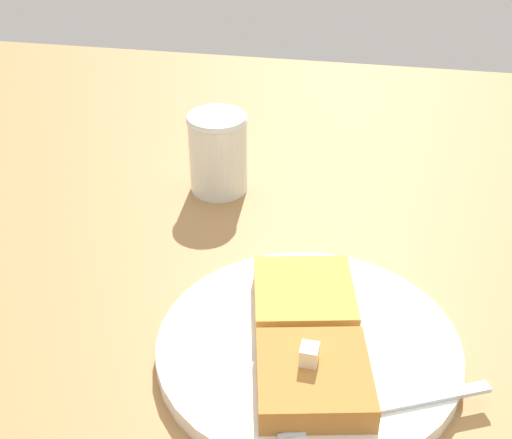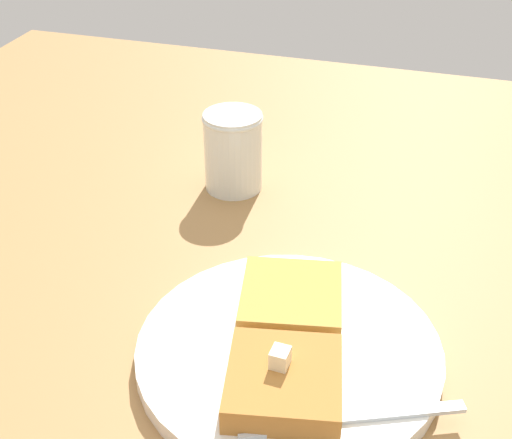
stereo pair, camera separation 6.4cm
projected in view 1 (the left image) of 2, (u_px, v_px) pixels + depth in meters
The scene contains 7 objects.
table_surface at pixel (330, 368), 56.68cm from camera, with size 128.57×128.57×2.30cm, color #A27745.
plate at pixel (308, 351), 55.52cm from camera, with size 23.79×23.79×1.45cm.
toast_slice_left at pixel (314, 378), 50.78cm from camera, with size 8.40×8.08×2.17cm, color #B27434.
toast_slice_middle at pixel (304, 297), 58.39cm from camera, with size 8.40×8.08×2.17cm, color gold.
butter_pat_primary at pixel (309, 354), 50.24cm from camera, with size 1.42×1.28×1.42cm, color #F6EAC5.
fork at pixel (371, 409), 49.55cm from camera, with size 7.74×15.23×0.36cm.
syrup_jar at pixel (218, 154), 75.61cm from camera, with size 6.45×6.45×8.67cm.
Camera 1 is at (-41.29, -1.28, 42.15)cm, focal length 50.00 mm.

